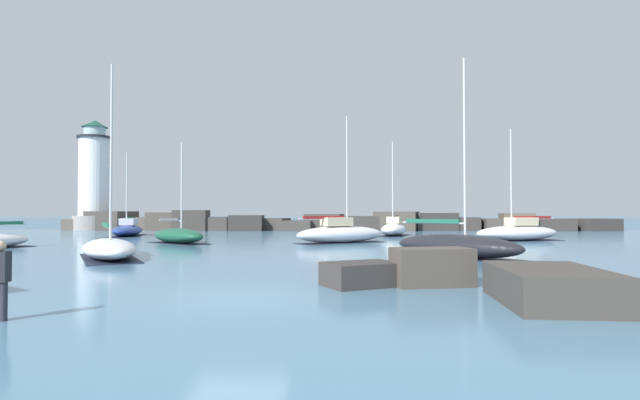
# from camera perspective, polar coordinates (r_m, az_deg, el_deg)

# --- Properties ---
(ground_plane) EXTENTS (600.00, 600.00, 0.00)m
(ground_plane) POSITION_cam_1_polar(r_m,az_deg,el_deg) (13.56, -9.29, -11.06)
(ground_plane) COLOR teal
(open_sea_beyond) EXTENTS (400.00, 116.00, 0.01)m
(open_sea_beyond) POSITION_cam_1_polar(r_m,az_deg,el_deg) (121.45, 1.08, -2.44)
(open_sea_beyond) COLOR teal
(open_sea_beyond) RESTS_ON ground
(breakwater_jetty) EXTENTS (67.57, 6.93, 2.50)m
(breakwater_jetty) POSITION_cam_1_polar(r_m,az_deg,el_deg) (61.63, 0.03, -2.60)
(breakwater_jetty) COLOR brown
(breakwater_jetty) RESTS_ON ground
(lighthouse) EXTENTS (4.98, 4.98, 13.86)m
(lighthouse) POSITION_cam_1_polar(r_m,az_deg,el_deg) (68.93, -24.40, 1.86)
(lighthouse) COLOR gray
(lighthouse) RESTS_ON ground
(foreground_rocks) EXTENTS (19.44, 6.01, 1.17)m
(foreground_rocks) POSITION_cam_1_polar(r_m,az_deg,el_deg) (13.96, 6.57, -9.01)
(foreground_rocks) COLOR #383330
(foreground_rocks) RESTS_ON ground
(sailboat_moored_0) EXTENTS (5.69, 5.36, 7.30)m
(sailboat_moored_0) POSITION_cam_1_polar(r_m,az_deg,el_deg) (37.71, -15.92, -3.92)
(sailboat_moored_0) COLOR #195138
(sailboat_moored_0) RESTS_ON ground
(sailboat_moored_1) EXTENTS (3.65, 6.05, 8.95)m
(sailboat_moored_1) POSITION_cam_1_polar(r_m,az_deg,el_deg) (48.17, 8.42, -3.25)
(sailboat_moored_1) COLOR white
(sailboat_moored_1) RESTS_ON ground
(sailboat_moored_2) EXTENTS (3.97, 7.89, 7.86)m
(sailboat_moored_2) POSITION_cam_1_polar(r_m,az_deg,el_deg) (50.85, -21.12, -3.17)
(sailboat_moored_2) COLOR navy
(sailboat_moored_2) RESTS_ON ground
(sailboat_moored_3) EXTENTS (7.92, 5.02, 8.85)m
(sailboat_moored_3) POSITION_cam_1_polar(r_m,az_deg,el_deg) (42.53, 21.68, -3.42)
(sailboat_moored_3) COLOR white
(sailboat_moored_3) RESTS_ON ground
(sailboat_moored_4) EXTENTS (6.37, 6.75, 9.94)m
(sailboat_moored_4) POSITION_cam_1_polar(r_m,az_deg,el_deg) (26.01, 15.24, -5.01)
(sailboat_moored_4) COLOR black
(sailboat_moored_4) RESTS_ON ground
(sailboat_moored_6) EXTENTS (7.28, 5.66, 9.44)m
(sailboat_moored_6) POSITION_cam_1_polar(r_m,az_deg,el_deg) (36.87, 2.35, -3.80)
(sailboat_moored_6) COLOR white
(sailboat_moored_6) RESTS_ON ground
(sailboat_moored_7) EXTENTS (5.59, 7.27, 9.47)m
(sailboat_moored_7) POSITION_cam_1_polar(r_m,az_deg,el_deg) (26.67, -22.95, -5.07)
(sailboat_moored_7) COLOR white
(sailboat_moored_7) RESTS_ON ground
(mooring_buoy_orange_near) EXTENTS (0.62, 0.62, 0.82)m
(mooring_buoy_orange_near) POSITION_cam_1_polar(r_m,az_deg,el_deg) (31.76, 17.48, -4.87)
(mooring_buoy_orange_near) COLOR #EA5914
(mooring_buoy_orange_near) RESTS_ON ground
(mooring_buoy_far_side) EXTENTS (0.79, 0.79, 0.99)m
(mooring_buoy_far_side) POSITION_cam_1_polar(r_m,az_deg,el_deg) (45.69, -0.30, -3.74)
(mooring_buoy_far_side) COLOR red
(mooring_buoy_far_side) RESTS_ON ground
(person_on_rocks) EXTENTS (0.36, 0.22, 1.68)m
(person_on_rocks) POSITION_cam_1_polar(r_m,az_deg,el_deg) (12.53, -32.73, -7.33)
(person_on_rocks) COLOR #282833
(person_on_rocks) RESTS_ON ground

